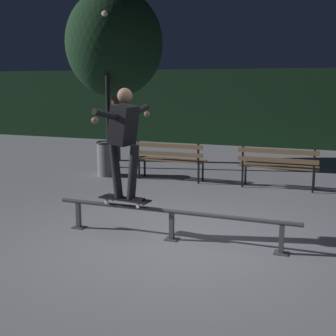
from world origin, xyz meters
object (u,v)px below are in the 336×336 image
at_px(skateboarder, 124,134).
at_px(park_bench_left_center, 278,163).
at_px(grind_rail, 172,217).
at_px(park_bench_leftmost, 169,157).
at_px(lamp_post_left, 107,69).
at_px(tree_far_left, 114,44).
at_px(trash_can, 107,158).
at_px(skateboard, 125,199).

height_order(skateboarder, park_bench_left_center, skateboarder).
xyz_separation_m(grind_rail, park_bench_leftmost, (-1.40, 3.63, 0.21)).
relative_size(grind_rail, park_bench_leftmost, 2.19).
relative_size(skateboarder, lamp_post_left, 0.40).
height_order(park_bench_leftmost, park_bench_left_center, same).
bearing_deg(grind_rail, tree_far_left, 123.54).
distance_m(lamp_post_left, trash_can, 2.32).
distance_m(skateboard, park_bench_leftmost, 3.69).
distance_m(skateboarder, park_bench_leftmost, 3.80).
bearing_deg(lamp_post_left, trash_can, -64.11).
xyz_separation_m(grind_rail, skateboarder, (-0.71, -0.00, 1.12)).
height_order(skateboarder, tree_far_left, tree_far_left).
relative_size(skateboard, skateboarder, 0.51).
relative_size(park_bench_leftmost, tree_far_left, 0.35).
bearing_deg(grind_rail, park_bench_leftmost, 111.05).
bearing_deg(lamp_post_left, skateboard, -59.59).
bearing_deg(grind_rail, skateboard, 180.00).
xyz_separation_m(park_bench_left_center, trash_can, (-3.92, 0.03, -0.12)).
bearing_deg(park_bench_left_center, skateboard, -114.85).
distance_m(skateboarder, tree_far_left, 6.61).
bearing_deg(trash_can, park_bench_leftmost, -0.99).
bearing_deg(skateboarder, lamp_post_left, 120.43).
xyz_separation_m(skateboard, park_bench_left_center, (1.68, 3.63, 0.03)).
bearing_deg(lamp_post_left, grind_rail, -53.43).
relative_size(park_bench_left_center, lamp_post_left, 0.41).
distance_m(park_bench_leftmost, tree_far_left, 4.05).
height_order(skateboard, park_bench_leftmost, park_bench_leftmost).
height_order(grind_rail, skateboarder, skateboarder).
relative_size(tree_far_left, lamp_post_left, 1.19).
height_order(skateboard, lamp_post_left, lamp_post_left).
xyz_separation_m(park_bench_leftmost, park_bench_left_center, (2.36, 0.00, 0.00)).
bearing_deg(tree_far_left, skateboard, -61.81).
xyz_separation_m(skateboard, lamp_post_left, (-2.71, 4.61, 1.97)).
distance_m(park_bench_leftmost, park_bench_left_center, 2.36).
relative_size(skateboard, trash_can, 1.00).
relative_size(park_bench_left_center, trash_can, 2.00).
bearing_deg(park_bench_leftmost, trash_can, 179.01).
relative_size(skateboard, lamp_post_left, 0.20).
bearing_deg(grind_rail, skateboarder, -179.97).
distance_m(park_bench_leftmost, lamp_post_left, 2.97).
relative_size(tree_far_left, trash_can, 5.79).
bearing_deg(skateboarder, tree_far_left, 118.21).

